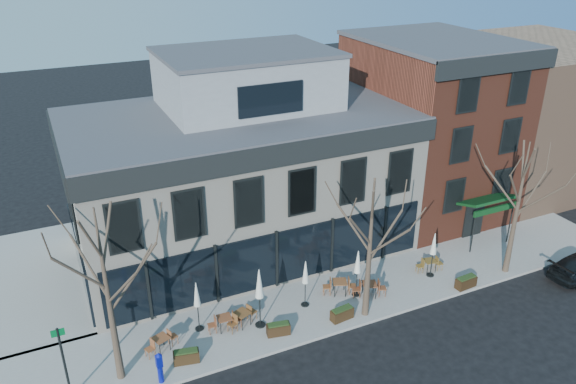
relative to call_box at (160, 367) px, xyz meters
name	(u,v)px	position (x,y,z in m)	size (l,w,h in m)	color
ground	(276,289)	(7.05, 4.20, -0.94)	(120.00, 120.00, 0.00)	black
sidewalk_front	(351,294)	(10.30, 2.05, -0.87)	(33.50, 4.70, 0.15)	gray
sidewalk_side	(38,281)	(-4.20, 10.20, -0.87)	(4.50, 12.00, 0.15)	gray
corner_building	(240,172)	(7.12, 9.27, 3.78)	(18.39, 10.39, 11.10)	beige
red_brick_building	(429,126)	(20.05, 9.18, 4.69)	(8.20, 11.78, 11.18)	brown
bg_building	(530,112)	(30.05, 10.20, 4.06)	(12.00, 12.00, 10.00)	#8C664C
tree_corner	(108,295)	(-1.44, 1.00, 3.30)	(3.93, 3.98, 7.92)	#382B21
tree_mid	(370,249)	(10.06, 0.30, 2.85)	(3.50, 3.55, 7.04)	#382B21
tree_right	(518,207)	(19.06, 0.30, 3.08)	(3.72, 3.77, 7.48)	#382B21
sign_pole	(64,359)	(-3.45, 0.70, 1.13)	(0.50, 0.10, 3.40)	black
call_box	(160,367)	(0.00, 0.00, 0.00)	(0.30, 0.30, 1.50)	#0C16A1
cafe_set_0	(161,342)	(0.49, 1.89, -0.36)	(1.64, 0.93, 0.84)	brown
cafe_set_1	(225,322)	(3.49, 2.07, -0.36)	(1.63, 0.69, 0.85)	brown
cafe_set_2	(242,317)	(4.34, 2.01, -0.34)	(1.72, 1.04, 0.89)	brown
cafe_set_3	(340,286)	(9.74, 2.29, -0.32)	(1.78, 1.04, 0.92)	brown
cafe_set_4	(369,288)	(10.99, 1.47, -0.32)	(1.80, 1.04, 0.93)	brown
cafe_set_5	(430,264)	(15.23, 2.05, -0.38)	(1.59, 0.72, 0.81)	brown
umbrella_0	(197,297)	(2.41, 2.59, 1.03)	(0.41, 0.41, 2.58)	black
umbrella_1	(259,287)	(5.09, 1.64, 1.40)	(0.50, 0.50, 3.10)	black
umbrella_2	(305,275)	(7.71, 2.16, 1.01)	(0.41, 0.41, 2.55)	black
umbrella_3	(358,264)	(10.45, 1.82, 1.05)	(0.42, 0.42, 2.61)	black
umbrella_4	(434,246)	(15.01, 1.65, 1.04)	(0.42, 0.42, 2.60)	black
planter_0	(186,356)	(1.27, 0.70, -0.49)	(1.17, 0.66, 0.62)	black
planter_1	(278,329)	(5.61, 0.70, -0.49)	(1.14, 0.63, 0.60)	black
planter_2	(342,314)	(8.82, 0.43, -0.48)	(1.17, 0.57, 0.63)	black
planter_3	(466,282)	(15.99, 0.00, -0.47)	(1.18, 0.54, 0.64)	black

